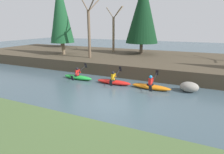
% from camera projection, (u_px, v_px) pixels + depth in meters
% --- Properties ---
extents(ground_plane, '(90.00, 90.00, 0.00)m').
position_uv_depth(ground_plane, '(110.00, 104.00, 9.87)').
color(ground_plane, '#425660').
extents(riverbank_far, '(44.00, 10.93, 1.08)m').
position_uv_depth(riverbank_far, '(149.00, 61.00, 19.00)').
color(riverbank_far, '#473D2D').
rests_on(riverbank_far, ground).
extents(conifer_tree_far_left, '(3.12, 3.12, 7.91)m').
position_uv_depth(conifer_tree_far_left, '(60.00, 17.00, 26.55)').
color(conifer_tree_far_left, brown).
rests_on(conifer_tree_far_left, riverbank_far).
extents(conifer_tree_left, '(2.60, 2.60, 8.06)m').
position_uv_depth(conifer_tree_left, '(60.00, 11.00, 18.98)').
color(conifer_tree_left, '#7A664C').
rests_on(conifer_tree_left, riverbank_far).
extents(conifer_tree_mid_left, '(3.67, 3.67, 7.99)m').
position_uv_depth(conifer_tree_mid_left, '(143.00, 12.00, 19.34)').
color(conifer_tree_mid_left, brown).
rests_on(conifer_tree_mid_left, riverbank_far).
extents(bare_tree_upstream, '(3.44, 3.39, 6.22)m').
position_uv_depth(bare_tree_upstream, '(89.00, 29.00, 17.38)').
color(bare_tree_upstream, brown).
rests_on(bare_tree_upstream, riverbank_far).
extents(bare_tree_mid_upstream, '(3.12, 3.08, 5.62)m').
position_uv_depth(bare_tree_mid_upstream, '(114.00, 30.00, 21.56)').
color(bare_tree_mid_upstream, '#7A664C').
rests_on(bare_tree_mid_upstream, riverbank_far).
extents(kayaker_lead, '(2.78, 2.07, 1.20)m').
position_uv_depth(kayaker_lead, '(151.00, 86.00, 12.18)').
color(kayaker_lead, orange).
rests_on(kayaker_lead, ground).
extents(kayaker_middle, '(2.77, 2.06, 1.20)m').
position_uv_depth(kayaker_middle, '(114.00, 81.00, 13.23)').
color(kayaker_middle, red).
rests_on(kayaker_middle, ground).
extents(kayaker_trailing, '(2.78, 2.07, 1.20)m').
position_uv_depth(kayaker_trailing, '(78.00, 77.00, 14.46)').
color(kayaker_trailing, green).
rests_on(kayaker_trailing, ground).
extents(boulder_midstream, '(1.20, 0.94, 0.68)m').
position_uv_depth(boulder_midstream, '(189.00, 87.00, 11.70)').
color(boulder_midstream, gray).
rests_on(boulder_midstream, ground).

